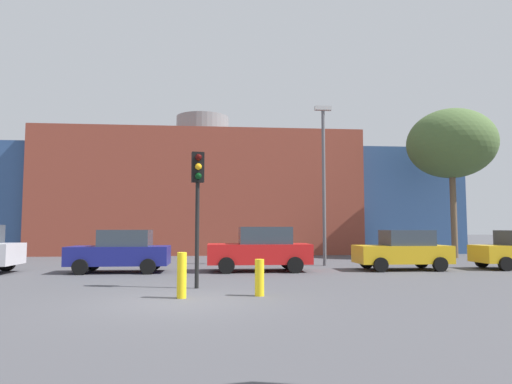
{
  "coord_description": "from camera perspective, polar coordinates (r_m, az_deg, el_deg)",
  "views": [
    {
      "loc": [
        0.85,
        -11.12,
        1.76
      ],
      "look_at": [
        2.62,
        8.8,
        3.34
      ],
      "focal_mm": 31.72,
      "sensor_mm": 36.0,
      "label": 1
    }
  ],
  "objects": [
    {
      "name": "bare_tree_0",
      "position": [
        29.52,
        23.4,
        5.58
      ],
      "size": [
        5.15,
        5.15,
        8.84
      ],
      "color": "brown",
      "rests_on": "ground_plane"
    },
    {
      "name": "building_backdrop",
      "position": [
        34.69,
        -6.84,
        -0.78
      ],
      "size": [
        36.15,
        11.68,
        10.26
      ],
      "color": "brown",
      "rests_on": "ground_plane"
    },
    {
      "name": "ground_plane",
      "position": [
        11.29,
        -9.61,
        -13.43
      ],
      "size": [
        200.0,
        200.0,
        0.0
      ],
      "primitive_type": "plane",
      "color": "#47474C"
    },
    {
      "name": "street_lamp",
      "position": [
        21.64,
        8.54,
        2.29
      ],
      "size": [
        0.8,
        0.24,
        7.57
      ],
      "color": "#59595E",
      "rests_on": "ground_plane"
    },
    {
      "name": "parked_car_1",
      "position": [
        18.81,
        -16.66,
        -7.16
      ],
      "size": [
        3.87,
        1.9,
        1.68
      ],
      "rotation": [
        0.0,
        0.0,
        3.14
      ],
      "color": "navy",
      "rests_on": "ground_plane"
    },
    {
      "name": "traffic_light_island",
      "position": [
        13.47,
        -7.37,
        0.55
      ],
      "size": [
        0.39,
        0.39,
        4.0
      ],
      "rotation": [
        0.0,
        0.0,
        -1.41
      ],
      "color": "black",
      "rests_on": "ground_plane"
    },
    {
      "name": "parked_car_2",
      "position": [
        18.52,
        0.56,
        -7.21
      ],
      "size": [
        4.15,
        2.03,
        1.8
      ],
      "rotation": [
        0.0,
        0.0,
        3.14
      ],
      "color": "red",
      "rests_on": "ground_plane"
    },
    {
      "name": "bollard_yellow_0",
      "position": [
        11.67,
        -9.35,
        -10.31
      ],
      "size": [
        0.24,
        0.24,
        1.14
      ],
      "primitive_type": "cylinder",
      "color": "yellow",
      "rests_on": "ground_plane"
    },
    {
      "name": "bollard_yellow_1",
      "position": [
        11.91,
        0.44,
        -10.73
      ],
      "size": [
        0.24,
        0.24,
        0.94
      ],
      "primitive_type": "cylinder",
      "color": "yellow",
      "rests_on": "ground_plane"
    },
    {
      "name": "parked_car_3",
      "position": [
        20.03,
        18.06,
        -6.98
      ],
      "size": [
        3.83,
        1.88,
        1.66
      ],
      "rotation": [
        0.0,
        0.0,
        3.14
      ],
      "color": "gold",
      "rests_on": "ground_plane"
    }
  ]
}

